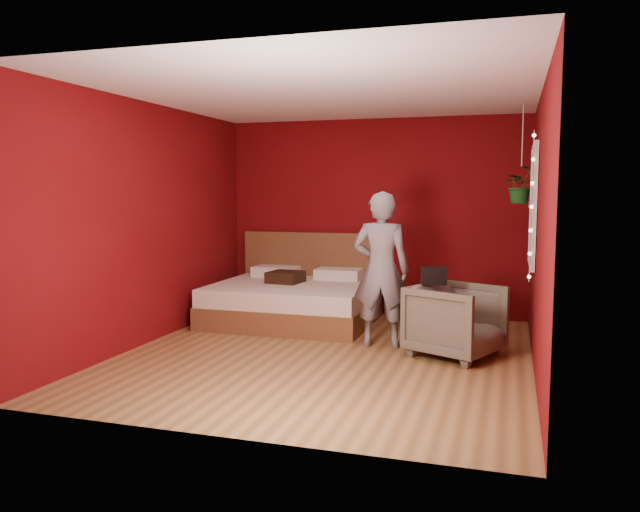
% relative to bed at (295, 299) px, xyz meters
% --- Properties ---
extents(floor, '(4.50, 4.50, 0.00)m').
position_rel_bed_xyz_m(floor, '(0.84, -1.45, -0.28)').
color(floor, olive).
rests_on(floor, ground).
extents(room_walls, '(4.04, 4.54, 2.62)m').
position_rel_bed_xyz_m(room_walls, '(0.84, -1.45, 1.40)').
color(room_walls, '#650A0F').
rests_on(room_walls, ground).
extents(window, '(0.05, 0.97, 1.27)m').
position_rel_bed_xyz_m(window, '(2.80, -0.55, 1.22)').
color(window, white).
rests_on(window, room_walls).
extents(fairy_lights, '(0.04, 0.04, 1.45)m').
position_rel_bed_xyz_m(fairy_lights, '(2.78, -1.08, 1.22)').
color(fairy_lights, silver).
rests_on(fairy_lights, room_walls).
extents(bed, '(1.97, 1.68, 1.08)m').
position_rel_bed_xyz_m(bed, '(0.00, 0.00, 0.00)').
color(bed, brown).
rests_on(bed, ground).
extents(person, '(0.62, 0.43, 1.65)m').
position_rel_bed_xyz_m(person, '(1.30, -0.95, 0.54)').
color(person, slate).
rests_on(person, ground).
extents(armchair, '(1.05, 1.04, 0.73)m').
position_rel_bed_xyz_m(armchair, '(2.10, -1.15, 0.08)').
color(armchair, '#5B5A48').
rests_on(armchair, ground).
extents(handbag, '(0.27, 0.18, 0.17)m').
position_rel_bed_xyz_m(handbag, '(1.88, -1.22, 0.54)').
color(handbag, black).
rests_on(handbag, armchair).
extents(throw_pillow, '(0.44, 0.44, 0.14)m').
position_rel_bed_xyz_m(throw_pillow, '(-0.12, -0.03, 0.28)').
color(throw_pillow, black).
rests_on(throw_pillow, bed).
extents(hanging_plant, '(0.45, 0.42, 1.09)m').
position_rel_bed_xyz_m(hanging_plant, '(2.69, -0.09, 1.44)').
color(hanging_plant, silver).
rests_on(hanging_plant, room_walls).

